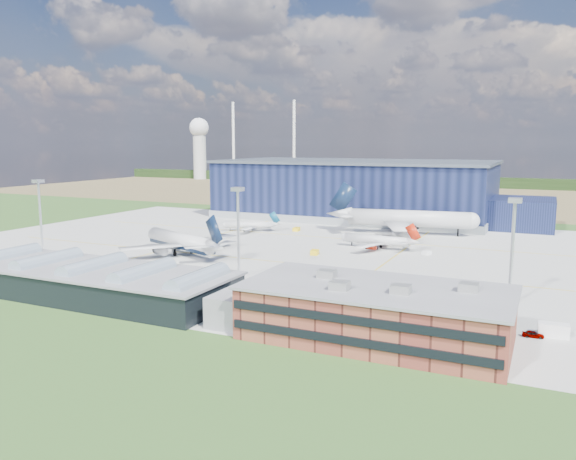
% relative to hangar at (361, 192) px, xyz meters
% --- Properties ---
extents(ground, '(600.00, 600.00, 0.00)m').
position_rel_hangar_xyz_m(ground, '(-2.81, -94.80, -11.62)').
color(ground, '#325A22').
rests_on(ground, ground).
extents(apron, '(220.00, 160.00, 0.08)m').
position_rel_hangar_xyz_m(apron, '(-2.81, -84.80, -11.59)').
color(apron, '#AEADA8').
rests_on(apron, ground).
extents(farmland, '(600.00, 220.00, 0.01)m').
position_rel_hangar_xyz_m(farmland, '(-2.81, 125.20, -11.62)').
color(farmland, olive).
rests_on(farmland, ground).
extents(treeline, '(600.00, 8.00, 8.00)m').
position_rel_hangar_xyz_m(treeline, '(-2.81, 205.20, -7.62)').
color(treeline, black).
rests_on(treeline, ground).
extents(horizon_dressing, '(440.20, 18.00, 70.00)m').
position_rel_hangar_xyz_m(horizon_dressing, '(-194.11, 199.58, 22.58)').
color(horizon_dressing, white).
rests_on(horizon_dressing, ground).
extents(hangar, '(145.00, 62.00, 26.10)m').
position_rel_hangar_xyz_m(hangar, '(0.00, 0.00, 0.00)').
color(hangar, black).
rests_on(hangar, ground).
extents(ops_building, '(46.00, 23.00, 10.90)m').
position_rel_hangar_xyz_m(ops_building, '(52.20, -154.81, -6.82)').
color(ops_building, brown).
rests_on(ops_building, ground).
extents(glass_concourse, '(78.00, 23.00, 8.60)m').
position_rel_hangar_xyz_m(glass_concourse, '(-9.26, -154.80, -7.93)').
color(glass_concourse, black).
rests_on(glass_concourse, ground).
extents(light_mast_west, '(2.60, 2.60, 23.00)m').
position_rel_hangar_xyz_m(light_mast_west, '(-62.81, -124.80, 3.82)').
color(light_mast_west, silver).
rests_on(light_mast_west, ground).
extents(light_mast_center, '(2.60, 2.60, 23.00)m').
position_rel_hangar_xyz_m(light_mast_center, '(7.19, -124.80, 3.82)').
color(light_mast_center, silver).
rests_on(light_mast_center, ground).
extents(light_mast_east, '(2.60, 2.60, 23.00)m').
position_rel_hangar_xyz_m(light_mast_east, '(72.19, -124.80, 3.82)').
color(light_mast_east, silver).
rests_on(light_mast_east, ground).
extents(airliner_navy, '(53.93, 53.45, 13.51)m').
position_rel_hangar_xyz_m(airliner_navy, '(-23.58, -107.20, -4.86)').
color(airliner_navy, silver).
rests_on(airliner_navy, ground).
extents(airliner_red, '(29.83, 29.28, 8.98)m').
position_rel_hangar_xyz_m(airliner_red, '(28.51, -72.80, -7.13)').
color(airliner_red, silver).
rests_on(airliner_red, ground).
extents(airliner_widebody, '(64.45, 63.40, 18.61)m').
position_rel_hangar_xyz_m(airliner_widebody, '(31.26, -39.80, -2.31)').
color(airliner_widebody, silver).
rests_on(airliner_widebody, ground).
extents(airliner_regional, '(30.00, 29.72, 7.54)m').
position_rel_hangar_xyz_m(airliner_regional, '(-26.89, -58.31, -7.84)').
color(airliner_regional, silver).
rests_on(airliner_regional, ground).
extents(gse_tug_a, '(2.91, 4.01, 1.51)m').
position_rel_hangar_xyz_m(gse_tug_a, '(14.23, -90.59, -10.86)').
color(gse_tug_a, yellow).
rests_on(gse_tug_a, ground).
extents(gse_tug_b, '(3.68, 3.80, 1.38)m').
position_rel_hangar_xyz_m(gse_tug_b, '(6.32, -139.04, -10.93)').
color(gse_tug_b, yellow).
rests_on(gse_tug_b, ground).
extents(gse_van_a, '(5.12, 2.88, 2.11)m').
position_rel_hangar_xyz_m(gse_van_a, '(-16.76, -139.24, -10.56)').
color(gse_van_a, white).
rests_on(gse_van_a, ground).
extents(gse_cart_a, '(3.03, 3.54, 1.30)m').
position_rel_hangar_xyz_m(gse_cart_a, '(45.41, -76.00, -10.97)').
color(gse_cart_a, white).
rests_on(gse_cart_a, ground).
extents(gse_tug_c, '(2.41, 3.56, 1.48)m').
position_rel_hangar_xyz_m(gse_tug_c, '(-9.99, -50.41, -10.88)').
color(gse_tug_c, yellow).
rests_on(gse_tug_c, ground).
extents(gse_cart_b, '(3.81, 3.23, 1.40)m').
position_rel_hangar_xyz_m(gse_cart_b, '(25.97, -36.34, -10.92)').
color(gse_cart_b, white).
rests_on(gse_cart_b, ground).
extents(gse_van_c, '(5.25, 2.76, 2.45)m').
position_rel_hangar_xyz_m(gse_van_c, '(80.63, -140.80, -10.39)').
color(gse_van_c, white).
rests_on(gse_van_c, ground).
extents(airstair, '(2.77, 5.82, 3.61)m').
position_rel_hangar_xyz_m(airstair, '(-29.07, -102.48, -9.81)').
color(airstair, white).
rests_on(airstair, ground).
extents(car_a, '(3.74, 1.75, 1.24)m').
position_rel_hangar_xyz_m(car_a, '(77.41, -142.80, -11.00)').
color(car_a, '#99999E').
rests_on(car_a, ground).
extents(car_b, '(3.49, 2.29, 1.09)m').
position_rel_hangar_xyz_m(car_b, '(18.13, -142.80, -11.07)').
color(car_b, '#99999E').
rests_on(car_b, ground).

